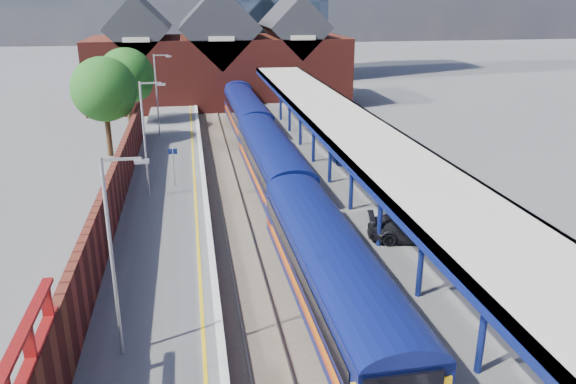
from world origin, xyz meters
The scene contains 20 objects.
ground centered at (0.00, 30.00, 0.00)m, with size 240.00×240.00×0.00m, color #5B5B5E.
ballast_bed centered at (0.00, 20.00, 0.03)m, with size 6.00×76.00×0.06m, color #473D33.
rails centered at (0.00, 20.00, 0.12)m, with size 4.51×76.00×0.14m.
left_platform centered at (-5.50, 20.00, 0.50)m, with size 5.00×76.00×1.00m, color #565659.
right_platform centered at (6.00, 20.00, 0.50)m, with size 6.00×76.00×1.00m, color #565659.
coping_left centered at (-3.15, 20.00, 1.02)m, with size 0.30×76.00×0.05m, color silver.
coping_right centered at (3.15, 20.00, 1.02)m, with size 0.30×76.00×0.05m, color silver.
yellow_line centered at (-3.75, 20.00, 1.01)m, with size 0.14×76.00×0.01m, color yellow.
train centered at (1.49, 33.61, 2.12)m, with size 3.05×65.94×3.45m.
canopy centered at (5.48, 21.95, 5.25)m, with size 4.50×52.00×4.48m.
lamp_post_b centered at (-6.36, 6.00, 4.99)m, with size 1.48×0.18×7.00m.
lamp_post_c centered at (-6.36, 22.00, 4.99)m, with size 1.48×0.18×7.00m.
lamp_post_d centered at (-6.36, 38.00, 4.99)m, with size 1.48×0.18×7.00m.
platform_sign centered at (-5.00, 24.00, 2.69)m, with size 0.55×0.08×2.50m.
brick_wall centered at (-8.10, 13.54, 2.45)m, with size 0.35×50.00×3.86m.
station_building centered at (0.00, 58.00, 5.45)m, with size 30.00×12.12×13.78m.
tree_near centered at (-10.35, 35.91, 5.35)m, with size 5.20×5.20×8.10m.
tree_far centered at (-9.35, 43.91, 5.35)m, with size 5.20×5.20×8.10m.
parked_car_dark centered at (6.93, 13.27, 1.67)m, with size 1.89×4.64×1.35m, color black.
parked_car_blue centered at (8.50, 26.73, 1.65)m, with size 2.14×4.65×1.29m, color navy.
Camera 1 is at (-3.73, -11.03, 12.59)m, focal length 35.00 mm.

